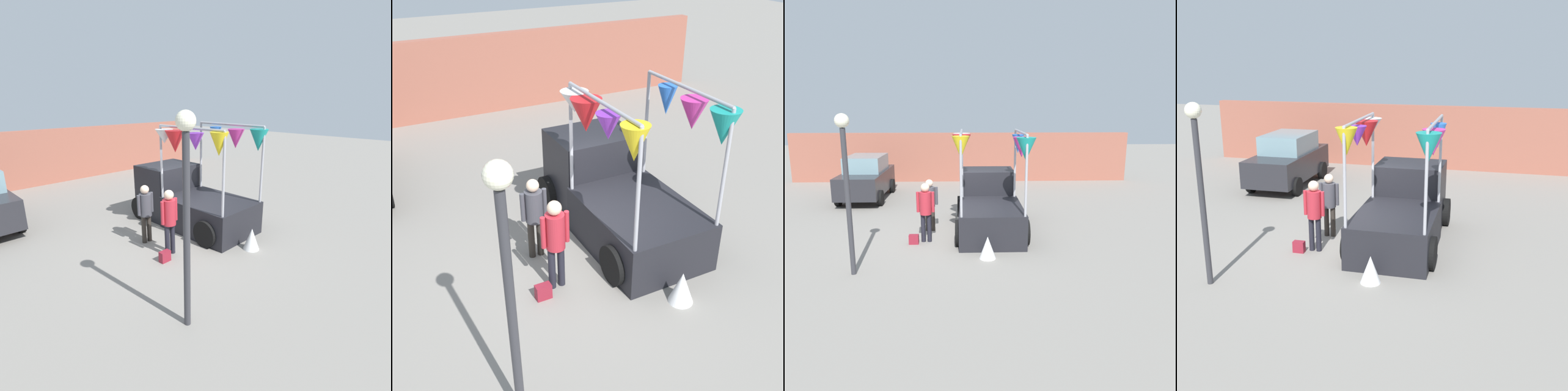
% 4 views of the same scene
% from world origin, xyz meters
% --- Properties ---
extents(ground_plane, '(60.00, 60.00, 0.00)m').
position_xyz_m(ground_plane, '(0.00, 0.00, 0.00)').
color(ground_plane, gray).
extents(vendor_truck, '(2.52, 4.15, 3.24)m').
position_xyz_m(vendor_truck, '(1.06, 0.70, 0.93)').
color(vendor_truck, black).
rests_on(vendor_truck, ground).
extents(parked_car, '(1.88, 4.00, 1.88)m').
position_xyz_m(parked_car, '(-4.03, 5.05, 0.94)').
color(parked_car, '#26262B').
rests_on(parked_car, ground).
extents(person_customer, '(0.53, 0.34, 1.77)m').
position_xyz_m(person_customer, '(-0.86, -0.62, 1.08)').
color(person_customer, black).
rests_on(person_customer, ground).
extents(person_vendor, '(0.53, 0.34, 1.69)m').
position_xyz_m(person_vendor, '(-0.85, 0.42, 1.02)').
color(person_vendor, '#2D2823').
rests_on(person_vendor, ground).
extents(handbag, '(0.28, 0.16, 0.28)m').
position_xyz_m(handbag, '(-1.21, -0.82, 0.14)').
color(handbag, maroon).
rests_on(handbag, ground).
extents(street_lamp, '(0.32, 0.32, 3.78)m').
position_xyz_m(street_lamp, '(-2.38, -2.86, 2.48)').
color(street_lamp, '#333338').
rests_on(street_lamp, ground).
extents(brick_boundary_wall, '(18.00, 0.36, 2.60)m').
position_xyz_m(brick_boundary_wall, '(0.00, 9.08, 1.30)').
color(brick_boundary_wall, '#9E5947').
rests_on(brick_boundary_wall, ground).
extents(folded_kite_bundle_white, '(0.49, 0.49, 0.60)m').
position_xyz_m(folded_kite_bundle_white, '(0.88, -1.99, 0.30)').
color(folded_kite_bundle_white, white).
rests_on(folded_kite_bundle_white, ground).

